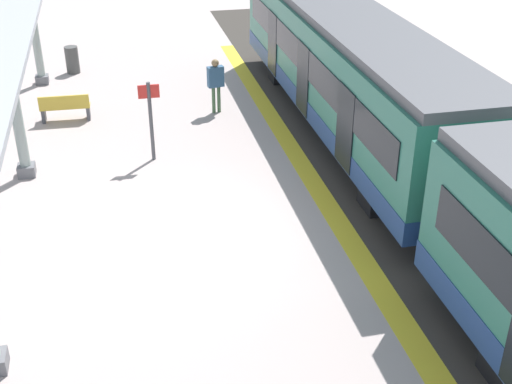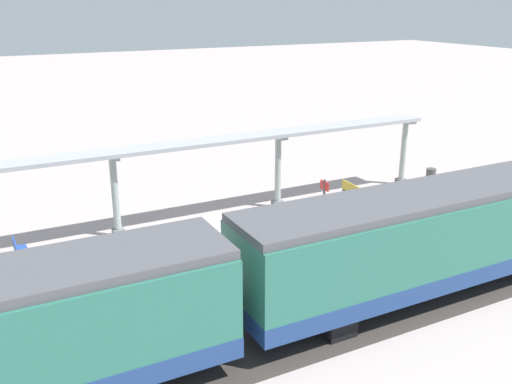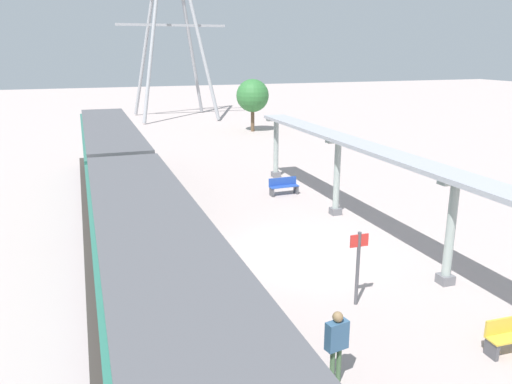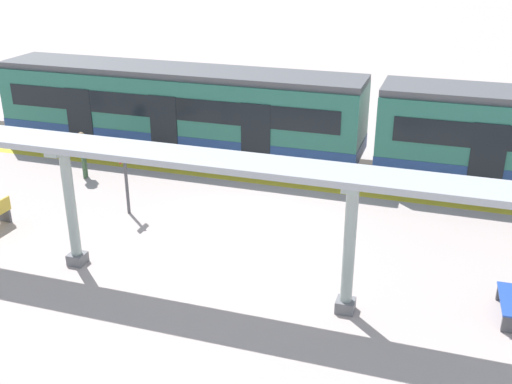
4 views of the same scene
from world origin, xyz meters
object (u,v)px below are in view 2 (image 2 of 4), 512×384
bench_near_end (353,192)px  platform_info_sign (324,200)px  bench_mid_platform (21,253)px  canopy_pillar_nearest (403,152)px  trash_bin (431,178)px  passenger_waiting_near_edge (419,211)px  train_near_carriage (446,235)px  canopy_pillar_second (278,171)px  canopy_pillar_third (115,196)px

bench_near_end → platform_info_sign: 4.17m
bench_mid_platform → platform_info_sign: bearing=-101.7°
canopy_pillar_nearest → trash_bin: (-1.06, -0.97, -1.21)m
bench_near_end → passenger_waiting_near_edge: size_ratio=0.87×
platform_info_sign → bench_near_end: bearing=-54.0°
train_near_carriage → platform_info_sign: bearing=8.2°
canopy_pillar_second → canopy_pillar_third: 7.31m
train_near_carriage → trash_bin: (7.97, -7.15, -1.35)m
train_near_carriage → canopy_pillar_nearest: (9.03, -6.18, -0.13)m
canopy_pillar_nearest → canopy_pillar_second: bearing=90.0°
bench_mid_platform → trash_bin: trash_bin is taller
bench_mid_platform → passenger_waiting_near_edge: passenger_waiting_near_edge is taller
bench_near_end → passenger_waiting_near_edge: bearing=176.4°
train_near_carriage → trash_bin: size_ratio=14.93×
trash_bin → platform_info_sign: bearing=105.8°
canopy_pillar_nearest → bench_mid_platform: 18.36m
canopy_pillar_second → canopy_pillar_third: size_ratio=1.00×
passenger_waiting_near_edge → train_near_carriage: bearing=147.9°
bench_mid_platform → train_near_carriage: bearing=-123.6°
canopy_pillar_second → passenger_waiting_near_edge: (-5.55, -3.27, -0.62)m
canopy_pillar_nearest → bench_mid_platform: size_ratio=2.21×
bench_near_end → passenger_waiting_near_edge: passenger_waiting_near_edge is taller
bench_near_end → trash_bin: bearing=-91.7°
train_near_carriage → canopy_pillar_nearest: 10.94m
canopy_pillar_third → platform_info_sign: size_ratio=1.52×
canopy_pillar_second → trash_bin: 8.39m
canopy_pillar_nearest → trash_bin: bearing=-137.4°
canopy_pillar_nearest → bench_near_end: bearing=103.9°
passenger_waiting_near_edge → bench_near_end: bearing=-3.6°
canopy_pillar_nearest → canopy_pillar_third: (0.00, 14.57, 0.00)m
platform_info_sign → train_near_carriage: bearing=-171.8°
canopy_pillar_nearest → trash_bin: 1.88m
canopy_pillar_nearest → bench_near_end: size_ratio=2.21×
canopy_pillar_second → bench_near_end: 3.89m
bench_mid_platform → passenger_waiting_near_edge: size_ratio=0.88×
platform_info_sign → passenger_waiting_near_edge: (-2.24, -3.01, -0.24)m
platform_info_sign → canopy_pillar_second: bearing=4.5°
canopy_pillar_third → trash_bin: bearing=-93.9°
canopy_pillar_third → trash_bin: canopy_pillar_third is taller
train_near_carriage → platform_info_sign: 5.80m
train_near_carriage → bench_near_end: size_ratio=9.65×
canopy_pillar_third → trash_bin: (-1.06, -15.54, -1.21)m
train_near_carriage → platform_info_sign: size_ratio=6.64×
bench_mid_platform → bench_near_end: bearing=-89.8°
trash_bin → platform_info_sign: 8.33m
canopy_pillar_second → canopy_pillar_third: (0.00, 7.31, 0.00)m
train_near_carriage → canopy_pillar_third: (9.03, 8.39, -0.13)m
canopy_pillar_nearest → platform_info_sign: size_ratio=1.52×
bench_near_end → train_near_carriage: bearing=163.0°
bench_near_end → platform_info_sign: size_ratio=0.69×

